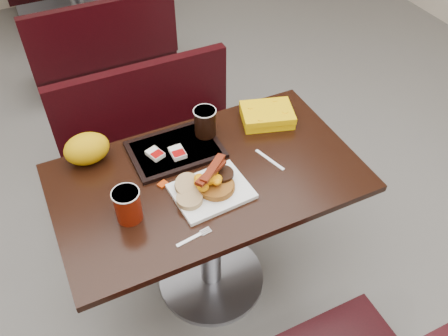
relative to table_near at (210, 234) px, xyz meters
name	(u,v)px	position (x,y,z in m)	size (l,w,h in m)	color
floor	(211,279)	(0.00, 0.00, -0.38)	(6.00, 7.00, 0.01)	slate
table_near	(210,234)	(0.00, 0.00, 0.00)	(1.20, 0.70, 0.75)	black
bench_near_n	(157,142)	(0.00, 0.70, -0.02)	(1.00, 0.46, 0.72)	black
bench_far_s	(99,40)	(0.00, 1.90, -0.02)	(1.00, 0.46, 0.72)	black
platter	(211,191)	(-0.03, -0.09, 0.38)	(0.28, 0.22, 0.02)	white
pancake_stack	(216,185)	(0.00, -0.09, 0.41)	(0.14, 0.14, 0.03)	brown
sausage_patty	(222,174)	(0.03, -0.06, 0.43)	(0.09, 0.09, 0.01)	black
scrambled_eggs	(209,179)	(-0.03, -0.09, 0.45)	(0.10, 0.09, 0.05)	#FFA705
bacon_strips	(211,172)	(-0.02, -0.08, 0.48)	(0.17, 0.08, 0.01)	#470F05
muffin_bottom	(190,199)	(-0.12, -0.11, 0.40)	(0.10, 0.10, 0.02)	tan
muffin_top	(188,185)	(-0.10, -0.05, 0.41)	(0.10, 0.10, 0.02)	tan
coffee_cup_near	(128,205)	(-0.34, -0.07, 0.44)	(0.09, 0.09, 0.13)	#9C1A05
fork	(189,240)	(-0.19, -0.26, 0.38)	(0.14, 0.02, 0.00)	white
knife	(270,160)	(0.26, -0.03, 0.38)	(0.15, 0.01, 0.00)	white
condiment_syrup	(163,184)	(-0.18, 0.03, 0.38)	(0.04, 0.03, 0.01)	#A92F07
condiment_ketchup	(181,185)	(-0.12, -0.01, 0.38)	(0.04, 0.03, 0.01)	#8C0504
tray	(175,150)	(-0.06, 0.18, 0.38)	(0.37, 0.26, 0.02)	black
hashbrown_sleeve_left	(155,154)	(-0.15, 0.18, 0.40)	(0.05, 0.07, 0.02)	silver
hashbrown_sleeve_right	(177,153)	(-0.07, 0.14, 0.40)	(0.05, 0.07, 0.02)	silver
coffee_cup_far	(205,122)	(0.09, 0.21, 0.45)	(0.09, 0.09, 0.12)	black
clamshell	(267,115)	(0.37, 0.20, 0.40)	(0.22, 0.17, 0.06)	#F2B604
paper_bag	(87,149)	(-0.40, 0.28, 0.44)	(0.18, 0.13, 0.13)	orange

